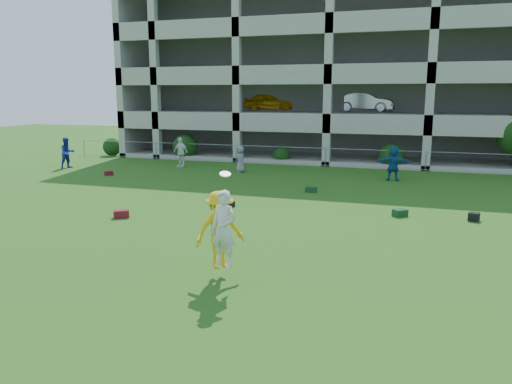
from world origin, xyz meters
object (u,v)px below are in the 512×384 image
(bystander_b, at_px, (181,152))
(bystander_c, at_px, (241,159))
(bystander_d, at_px, (393,163))
(frisbee_contest, at_px, (221,229))
(parking_garage, at_px, (347,74))
(bystander_a, at_px, (67,153))
(crate_d, at_px, (474,217))

(bystander_b, height_order, bystander_c, bystander_b)
(bystander_d, height_order, frisbee_contest, frisbee_contest)
(bystander_b, xyz_separation_m, parking_garage, (8.59, 11.68, 5.09))
(bystander_a, xyz_separation_m, parking_garage, (15.04, 14.25, 5.07))
(bystander_a, bearing_deg, frisbee_contest, -105.75)
(bystander_c, xyz_separation_m, frisbee_contest, (5.35, -16.28, 0.51))
(bystander_d, xyz_separation_m, frisbee_contest, (-3.27, -16.09, 0.35))
(bystander_c, bearing_deg, crate_d, 23.85)
(bystander_d, bearing_deg, parking_garage, -71.80)
(bystander_c, distance_m, parking_garage, 14.29)
(bystander_d, bearing_deg, bystander_c, -1.81)
(parking_garage, bearing_deg, bystander_a, -136.53)
(bystander_a, xyz_separation_m, bystander_b, (6.44, 2.57, -0.02))
(bystander_c, xyz_separation_m, parking_garage, (4.29, 12.58, 5.25))
(bystander_a, height_order, bystander_c, bystander_a)
(bystander_b, bearing_deg, bystander_d, 9.77)
(bystander_b, relative_size, bystander_d, 0.99)
(frisbee_contest, distance_m, parking_garage, 29.27)
(parking_garage, bearing_deg, frisbee_contest, -87.89)
(bystander_c, distance_m, crate_d, 14.37)
(bystander_b, relative_size, crate_d, 5.30)
(bystander_c, relative_size, crate_d, 4.39)
(bystander_d, distance_m, parking_garage, 14.41)
(bystander_b, distance_m, parking_garage, 15.37)
(bystander_c, distance_m, bystander_d, 8.62)
(bystander_a, bearing_deg, bystander_d, -59.14)
(bystander_b, bearing_deg, bystander_a, -143.63)
(bystander_a, distance_m, bystander_c, 10.88)
(bystander_c, relative_size, parking_garage, 0.05)
(bystander_b, xyz_separation_m, crate_d, (16.19, -8.97, -0.78))
(bystander_a, distance_m, frisbee_contest, 21.74)
(bystander_b, bearing_deg, bystander_c, 2.79)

